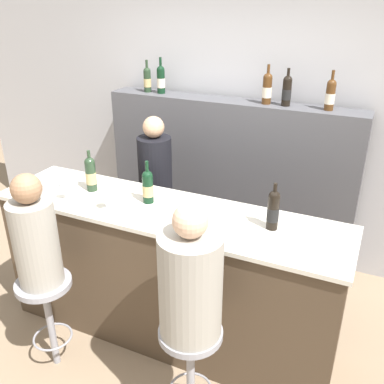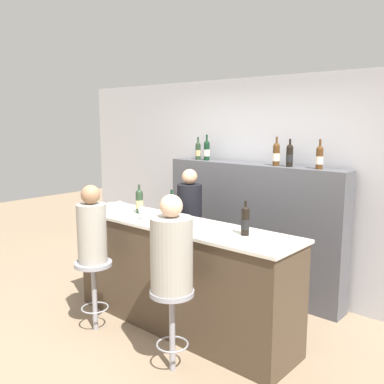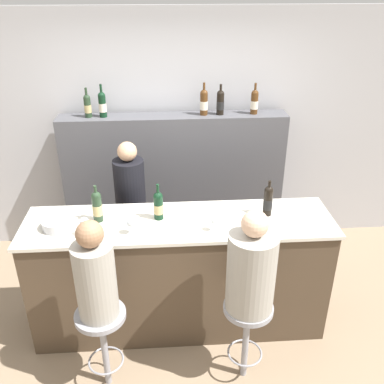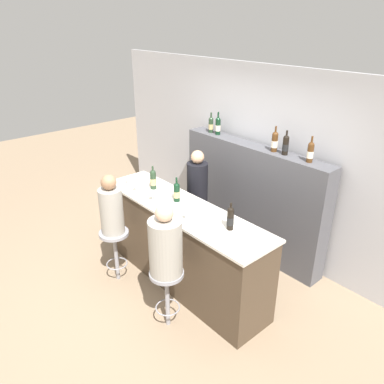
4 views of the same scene
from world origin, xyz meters
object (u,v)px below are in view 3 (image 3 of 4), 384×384
(wine_bottle_backbar_3, at_px, (220,102))
(wine_glass_2, at_px, (214,221))
(wine_glass_0, at_px, (84,222))
(wine_bottle_counter_1, at_px, (158,205))
(bartender, at_px, (132,221))
(wine_glass_1, at_px, (131,223))
(wine_bottle_counter_2, at_px, (268,200))
(metal_bowl, at_px, (58,223))
(wine_bottle_counter_0, at_px, (97,206))
(guest_seated_right, at_px, (251,269))
(wine_bottle_backbar_4, at_px, (254,102))
(bar_stool_right, at_px, (247,322))
(guest_seated_left, at_px, (95,276))
(bar_stool_left, at_px, (102,330))
(wine_bottle_backbar_2, at_px, (204,102))
(wine_bottle_backbar_0, at_px, (88,106))
(wine_bottle_backbar_1, at_px, (102,104))

(wine_bottle_backbar_3, bearing_deg, wine_glass_2, -98.55)
(wine_glass_0, bearing_deg, wine_bottle_counter_1, 21.17)
(bartender, bearing_deg, wine_glass_1, -85.32)
(wine_bottle_counter_2, height_order, metal_bowl, wine_bottle_counter_2)
(wine_bottle_counter_2, bearing_deg, wine_bottle_backbar_3, 101.61)
(wine_bottle_counter_0, relative_size, metal_bowl, 1.26)
(guest_seated_right, bearing_deg, wine_bottle_backbar_4, 79.31)
(wine_bottle_backbar_4, bearing_deg, bar_stool_right, -100.69)
(guest_seated_left, bearing_deg, bar_stool_left, 0.00)
(wine_bottle_backbar_2, height_order, bar_stool_left, wine_bottle_backbar_2)
(wine_bottle_counter_2, xyz_separation_m, wine_glass_1, (-1.10, -0.22, -0.03))
(wine_bottle_counter_0, xyz_separation_m, metal_bowl, (-0.30, -0.09, -0.09))
(wine_bottle_backbar_0, height_order, bartender, wine_bottle_backbar_0)
(bar_stool_right, relative_size, guest_seated_right, 0.90)
(wine_bottle_backbar_1, distance_m, wine_glass_2, 1.81)
(wine_bottle_counter_0, relative_size, wine_bottle_counter_1, 1.01)
(wine_bottle_backbar_0, distance_m, guest_seated_left, 2.01)
(wine_bottle_counter_1, xyz_separation_m, wine_glass_0, (-0.56, -0.22, -0.01))
(wine_glass_0, bearing_deg, wine_bottle_backbar_4, 42.75)
(wine_glass_1, relative_size, metal_bowl, 0.56)
(wine_bottle_counter_0, height_order, wine_bottle_backbar_2, wine_bottle_backbar_2)
(wine_bottle_counter_2, relative_size, bar_stool_right, 0.43)
(wine_bottle_counter_0, bearing_deg, metal_bowl, -163.49)
(metal_bowl, relative_size, bar_stool_right, 0.35)
(guest_seated_left, bearing_deg, wine_glass_0, 105.24)
(wine_bottle_counter_0, distance_m, wine_bottle_backbar_1, 1.31)
(wine_bottle_backbar_3, height_order, bar_stool_left, wine_bottle_backbar_3)
(bar_stool_left, bearing_deg, wine_bottle_backbar_3, 60.21)
(bar_stool_right, bearing_deg, wine_bottle_counter_1, 133.79)
(wine_glass_1, bearing_deg, guest_seated_right, -28.04)
(wine_bottle_backbar_2, relative_size, guest_seated_right, 0.41)
(wine_bottle_backbar_2, relative_size, bar_stool_right, 0.46)
(wine_bottle_counter_1, bearing_deg, bar_stool_right, -46.21)
(guest_seated_right, bearing_deg, metal_bowl, 157.98)
(wine_bottle_backbar_0, distance_m, bartender, 1.24)
(wine_bottle_backbar_2, bearing_deg, wine_bottle_counter_1, -111.36)
(wine_bottle_counter_0, height_order, wine_bottle_backbar_3, wine_bottle_backbar_3)
(guest_seated_left, relative_size, bar_stool_right, 1.07)
(guest_seated_right, bearing_deg, guest_seated_left, 180.00)
(wine_glass_0, bearing_deg, bar_stool_right, -20.64)
(wine_bottle_backbar_2, relative_size, wine_glass_0, 2.08)
(guest_seated_left, bearing_deg, wine_bottle_counter_2, 26.62)
(wine_bottle_counter_0, relative_size, wine_bottle_backbar_0, 1.06)
(wine_bottle_backbar_0, relative_size, bartender, 0.19)
(wine_bottle_counter_1, bearing_deg, wine_glass_0, -158.83)
(wine_glass_0, distance_m, wine_glass_1, 0.35)
(wine_bottle_backbar_1, height_order, guest_seated_right, wine_bottle_backbar_1)
(wine_bottle_counter_2, xyz_separation_m, wine_bottle_backbar_2, (-0.42, 1.22, 0.49))
(wine_bottle_backbar_3, bearing_deg, bar_stool_right, -90.17)
(wine_bottle_backbar_2, xyz_separation_m, wine_glass_0, (-1.03, -1.43, -0.51))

